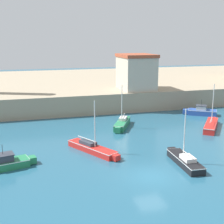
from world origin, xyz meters
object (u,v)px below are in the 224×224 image
at_px(sailboat_black_0, 185,160).
at_px(motorboat_green_5, 3,164).
at_px(sailboat_red_4, 92,148).
at_px(sailboat_red_7, 211,125).
at_px(harbor_shed_mid_row, 136,72).
at_px(sailboat_green_6, 122,123).
at_px(motorboat_blue_2, 201,111).

xyz_separation_m(sailboat_black_0, motorboat_green_5, (-16.12, 3.54, 0.07)).
bearing_deg(sailboat_red_4, sailboat_red_7, 14.07).
xyz_separation_m(sailboat_red_4, harbor_shed_mid_row, (11.54, 18.74, 5.61)).
relative_size(sailboat_black_0, motorboat_green_5, 1.03).
xyz_separation_m(sailboat_green_6, sailboat_red_7, (10.86, -3.81, -0.06)).
xyz_separation_m(motorboat_green_5, harbor_shed_mid_row, (20.15, 20.76, 5.52)).
relative_size(sailboat_red_7, harbor_shed_mid_row, 0.88).
bearing_deg(sailboat_black_0, harbor_shed_mid_row, 80.58).
xyz_separation_m(sailboat_green_6, harbor_shed_mid_row, (5.79, 10.77, 5.51)).
relative_size(sailboat_green_6, harbor_shed_mid_row, 0.84).
distance_m(motorboat_blue_2, harbor_shed_mid_row, 12.22).
height_order(sailboat_black_0, motorboat_green_5, sailboat_black_0).
bearing_deg(sailboat_red_4, motorboat_green_5, -166.76).
bearing_deg(sailboat_black_0, motorboat_blue_2, 54.58).
xyz_separation_m(motorboat_blue_2, sailboat_red_7, (-2.74, -6.94, -0.10)).
relative_size(motorboat_blue_2, motorboat_green_5, 0.87).
xyz_separation_m(motorboat_blue_2, harbor_shed_mid_row, (-7.82, 7.64, 5.47)).
relative_size(sailboat_red_4, motorboat_green_5, 1.15).
xyz_separation_m(motorboat_green_5, sailboat_red_7, (25.22, 6.19, -0.06)).
bearing_deg(harbor_shed_mid_row, motorboat_green_5, -134.14).
height_order(motorboat_blue_2, sailboat_red_4, sailboat_red_4).
bearing_deg(motorboat_blue_2, sailboat_red_7, -111.57).
relative_size(motorboat_blue_2, sailboat_red_7, 0.82).
bearing_deg(sailboat_green_6, sailboat_black_0, -82.60).
bearing_deg(motorboat_green_5, sailboat_green_6, 34.85).
bearing_deg(harbor_shed_mid_row, motorboat_blue_2, -44.33).
height_order(motorboat_blue_2, harbor_shed_mid_row, harbor_shed_mid_row).
bearing_deg(sailboat_green_6, motorboat_blue_2, 12.95).
bearing_deg(harbor_shed_mid_row, sailboat_red_4, -121.62).
xyz_separation_m(motorboat_blue_2, motorboat_green_5, (-27.97, -13.13, -0.04)).
bearing_deg(sailboat_red_4, harbor_shed_mid_row, 58.38).
bearing_deg(sailboat_black_0, sailboat_red_7, 46.88).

